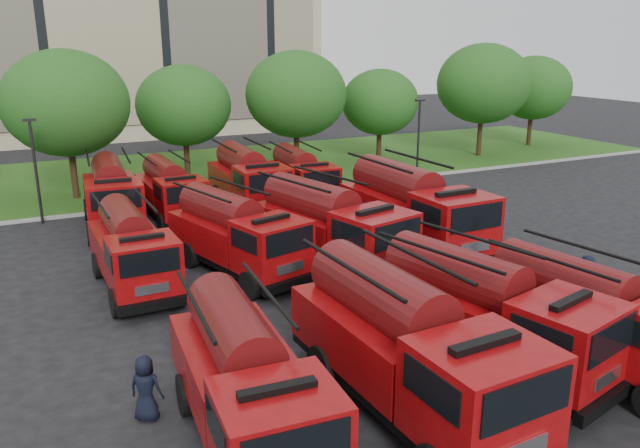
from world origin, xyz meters
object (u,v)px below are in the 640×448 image
Objects in this scene: fire_truck_1 at (407,347)px; fire_truck_2 at (486,313)px; fire_truck_0 at (246,383)px; fire_truck_4 at (132,249)px; firefighter_4 at (149,419)px; fire_truck_5 at (236,235)px; fire_truck_3 at (594,318)px; fire_truck_11 at (301,177)px; fire_truck_6 at (330,228)px; fire_truck_9 at (170,191)px; fire_truck_8 at (112,195)px; fire_truck_7 at (413,210)px; fire_truck_10 at (248,180)px; firefighter_5 at (424,261)px; firefighter_3 at (583,296)px; firefighter_1 at (512,447)px.

fire_truck_2 is at bearing 13.26° from fire_truck_1.
fire_truck_0 is 10.44m from fire_truck_4.
fire_truck_5 is at bearing -85.70° from firefighter_4.
fire_truck_3 is 1.02× the size of fire_truck_11.
fire_truck_9 is (-3.89, 9.77, -0.23)m from fire_truck_6.
fire_truck_3 is at bearing -6.93° from fire_truck_1.
fire_truck_6 is 4.74× the size of firefighter_4.
fire_truck_8 is (-6.68, 9.60, -0.09)m from fire_truck_6.
fire_truck_3 is at bearing -40.54° from fire_truck_2.
fire_truck_7 is at bearing -20.90° from fire_truck_5.
fire_truck_7 is at bearing -113.43° from firefighter_4.
fire_truck_3 is 10.39m from fire_truck_6.
fire_truck_3 is at bearing -1.48° from fire_truck_0.
fire_truck_10 is at bearing -81.33° from firefighter_4.
fire_truck_6 reaches higher than fire_truck_4.
fire_truck_1 is at bearing -177.58° from fire_truck_2.
fire_truck_10 reaches higher than fire_truck_8.
fire_truck_7 reaches higher than fire_truck_9.
fire_truck_6 is (7.22, -1.40, 0.23)m from fire_truck_4.
fire_truck_10 reaches higher than fire_truck_5.
fire_truck_10 is at bearing 52.78° from fire_truck_5.
fire_truck_4 is 11.41m from firefighter_5.
fire_truck_9 reaches higher than firefighter_3.
fire_truck_6 is at bearing -176.55° from fire_truck_7.
fire_truck_10 is at bearing 88.84° from fire_truck_3.
fire_truck_0 is 4.52× the size of firefighter_3.
fire_truck_0 is at bearing 13.88° from firefighter_3.
fire_truck_5 is at bearing -88.20° from fire_truck_9.
firefighter_3 is (6.77, -6.39, -1.69)m from fire_truck_6.
firefighter_1 is 1.16× the size of firefighter_5.
fire_truck_10 reaches higher than fire_truck_2.
fire_truck_11 is (0.34, 19.71, -0.01)m from fire_truck_3.
fire_truck_0 is 13.75m from firefighter_3.
firefighter_5 is at bearing 52.38° from fire_truck_2.
firefighter_1 is 9.80m from firefighter_3.
fire_truck_0 is 1.00× the size of fire_truck_3.
fire_truck_7 is at bearing -65.43° from firefighter_3.
fire_truck_7 is 5.33× the size of firefighter_3.
firefighter_1 reaches higher than firefighter_5.
fire_truck_3 is (5.68, -0.48, -0.23)m from fire_truck_1.
firefighter_1 is (5.20, -2.72, -1.52)m from fire_truck_0.
fire_truck_5 is 1.11× the size of fire_truck_9.
fire_truck_0 reaches higher than firefighter_3.
fire_truck_1 reaches higher than firefighter_4.
firefighter_4 is (-12.55, -7.44, -1.83)m from fire_truck_7.
fire_truck_4 is at bearing 122.43° from fire_truck_3.
fire_truck_0 is 9.55m from fire_truck_3.
fire_truck_5 is 9.06m from fire_truck_8.
fire_truck_2 is 1.14× the size of fire_truck_4.
fire_truck_4 reaches higher than firefighter_4.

